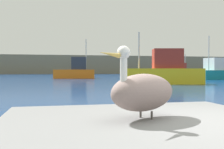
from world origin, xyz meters
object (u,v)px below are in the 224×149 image
at_px(fishing_boat_yellow, 163,72).
at_px(fishing_boat_white, 180,72).
at_px(pelican, 143,92).
at_px(fishing_boat_teal, 221,71).
at_px(fishing_boat_orange, 75,71).

height_order(fishing_boat_yellow, fishing_boat_white, fishing_boat_yellow).
distance_m(pelican, fishing_boat_teal, 34.46).
xyz_separation_m(fishing_boat_white, fishing_boat_teal, (-0.52, -12.77, 0.11)).
bearing_deg(fishing_boat_white, fishing_boat_yellow, -144.75).
xyz_separation_m(fishing_boat_yellow, fishing_boat_white, (12.68, 21.86, -0.15)).
xyz_separation_m(fishing_boat_yellow, fishing_boat_teal, (12.16, 9.10, -0.04)).
bearing_deg(fishing_boat_yellow, fishing_boat_white, -106.97).
relative_size(pelican, fishing_boat_yellow, 0.18).
xyz_separation_m(fishing_boat_orange, fishing_boat_teal, (18.87, -6.82, -0.07)).
height_order(pelican, fishing_boat_yellow, fishing_boat_yellow).
bearing_deg(pelican, fishing_boat_orange, -125.00).
height_order(pelican, fishing_boat_teal, fishing_boat_teal).
bearing_deg(pelican, fishing_boat_yellow, -146.46).
bearing_deg(fishing_boat_teal, fishing_boat_white, -103.24).
bearing_deg(fishing_boat_yellow, fishing_boat_teal, -130.07).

